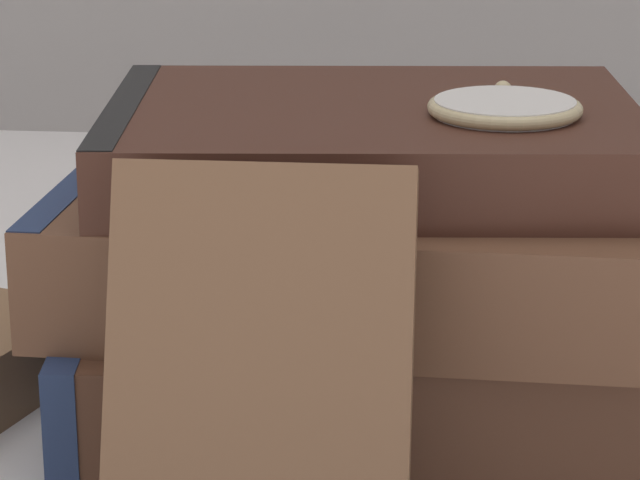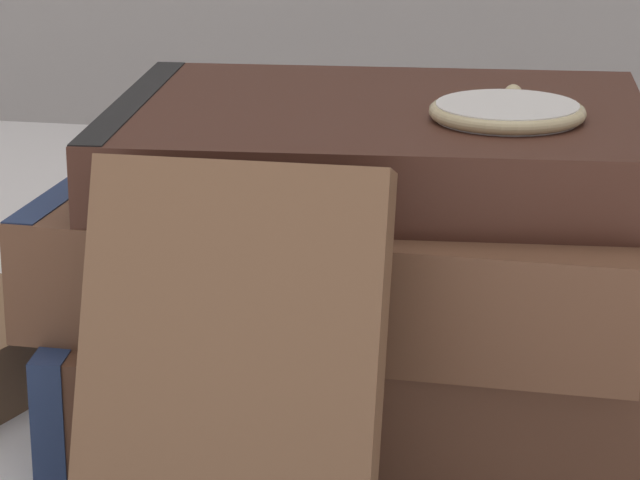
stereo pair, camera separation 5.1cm
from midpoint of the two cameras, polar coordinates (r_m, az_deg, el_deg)
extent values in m
plane|color=silver|center=(0.61, 0.78, -6.76)|extent=(3.00, 3.00, 0.00)
cube|color=#4C2D1E|center=(0.60, 4.40, -4.27)|extent=(0.24, 0.20, 0.05)
cube|color=navy|center=(0.61, -5.73, -3.92)|extent=(0.03, 0.17, 0.05)
cube|color=brown|center=(0.58, 3.86, -0.09)|extent=(0.23, 0.16, 0.04)
cube|color=navy|center=(0.61, -5.95, 0.58)|extent=(0.02, 0.15, 0.05)
cube|color=#422319|center=(0.58, 4.76, 3.64)|extent=(0.21, 0.17, 0.03)
cube|color=black|center=(0.59, -4.53, 3.87)|extent=(0.02, 0.15, 0.03)
cube|color=brown|center=(0.48, -0.31, -5.09)|extent=(0.10, 0.06, 0.13)
cylinder|color=silver|center=(0.56, 9.72, 4.85)|extent=(0.05, 0.05, 0.01)
torus|color=tan|center=(0.56, 9.72, 4.85)|extent=(0.06, 0.06, 0.01)
sphere|color=tan|center=(0.59, 9.79, 5.44)|extent=(0.01, 0.01, 0.01)
torus|color=#4C3828|center=(0.75, -1.58, -1.79)|extent=(0.06, 0.06, 0.00)
torus|color=#4C3828|center=(0.75, 2.49, -1.67)|extent=(0.06, 0.06, 0.00)
cylinder|color=#4C3828|center=(0.75, 0.46, -1.73)|extent=(0.02, 0.01, 0.00)
camera|label=1|loc=(0.03, -87.40, 0.83)|focal=85.00mm
camera|label=2|loc=(0.03, 92.60, -0.83)|focal=85.00mm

